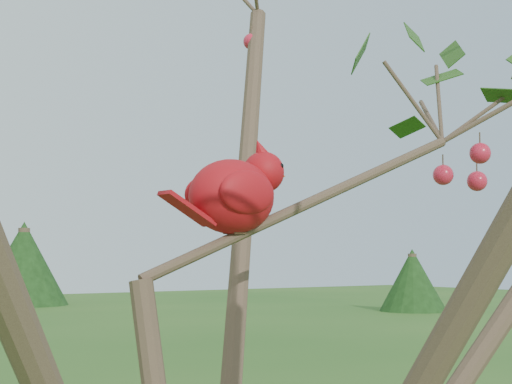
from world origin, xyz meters
TOP-DOWN VIEW (x-y plane):
  - crabapple_tree at (0.03, -0.02)m, footprint 2.35×2.05m
  - cardinal at (0.11, 0.09)m, footprint 0.25×0.13m

SIDE VIEW (x-z plane):
  - cardinal at x=0.11m, z-range 2.00..2.17m
  - crabapple_tree at x=0.03m, z-range 0.65..3.60m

